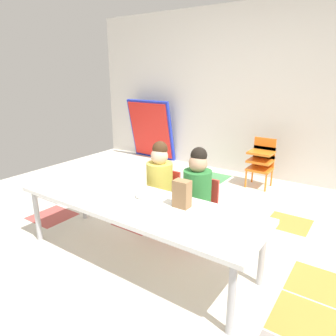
# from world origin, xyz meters

# --- Properties ---
(ground_plane) EXTENTS (6.07, 4.63, 0.02)m
(ground_plane) POSITION_xyz_m (0.01, 0.00, -0.01)
(ground_plane) COLOR silver
(back_wall) EXTENTS (6.07, 0.10, 2.51)m
(back_wall) POSITION_xyz_m (0.00, 2.32, 1.26)
(back_wall) COLOR beige
(back_wall) RESTS_ON ground_plane
(craft_table) EXTENTS (2.14, 0.68, 0.55)m
(craft_table) POSITION_xyz_m (-0.02, -0.54, 0.50)
(craft_table) COLOR white
(craft_table) RESTS_ON ground_plane
(seated_child_near_camera) EXTENTS (0.34, 0.34, 0.92)m
(seated_child_near_camera) POSITION_xyz_m (-0.18, 0.03, 0.55)
(seated_child_near_camera) COLOR red
(seated_child_near_camera) RESTS_ON ground_plane
(seated_child_middle_seat) EXTENTS (0.33, 0.33, 0.92)m
(seated_child_middle_seat) POSITION_xyz_m (0.25, 0.03, 0.55)
(seated_child_middle_seat) COLOR red
(seated_child_middle_seat) RESTS_ON ground_plane
(kid_chair_orange_stack) EXTENTS (0.32, 0.30, 0.68)m
(kid_chair_orange_stack) POSITION_xyz_m (0.25, 1.84, 0.40)
(kid_chair_orange_stack) COLOR orange
(kid_chair_orange_stack) RESTS_ON ground_plane
(folded_activity_table) EXTENTS (0.90, 0.29, 1.09)m
(folded_activity_table) POSITION_xyz_m (-1.91, 2.12, 0.54)
(folded_activity_table) COLOR #1E33BF
(folded_activity_table) RESTS_ON ground_plane
(paper_bag_brown) EXTENTS (0.13, 0.09, 0.22)m
(paper_bag_brown) POSITION_xyz_m (0.35, -0.42, 0.66)
(paper_bag_brown) COLOR #9E754C
(paper_bag_brown) RESTS_ON craft_table
(paper_plate_near_edge) EXTENTS (0.18, 0.18, 0.01)m
(paper_plate_near_edge) POSITION_xyz_m (-0.02, -0.45, 0.55)
(paper_plate_near_edge) COLOR white
(paper_plate_near_edge) RESTS_ON craft_table
(paper_plate_center_table) EXTENTS (0.18, 0.18, 0.01)m
(paper_plate_center_table) POSITION_xyz_m (-0.33, -0.64, 0.55)
(paper_plate_center_table) COLOR white
(paper_plate_center_table) RESTS_ON craft_table
(donut_powdered_on_plate) EXTENTS (0.12, 0.12, 0.03)m
(donut_powdered_on_plate) POSITION_xyz_m (-0.02, -0.45, 0.57)
(donut_powdered_on_plate) COLOR white
(donut_powdered_on_plate) RESTS_ON craft_table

